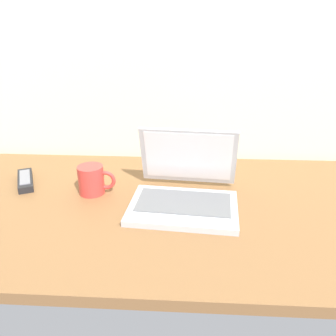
# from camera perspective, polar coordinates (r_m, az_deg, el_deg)

# --- Properties ---
(desk) EXTENTS (1.60, 0.76, 0.03)m
(desk) POSITION_cam_1_polar(r_m,az_deg,el_deg) (1.05, -2.50, -6.71)
(desk) COLOR brown
(desk) RESTS_ON ground
(laptop) EXTENTS (0.33, 0.31, 0.21)m
(laptop) POSITION_cam_1_polar(r_m,az_deg,el_deg) (1.03, 2.82, -3.48)
(laptop) COLOR #B2B5BA
(laptop) RESTS_ON desk
(coffee_mug) EXTENTS (0.12, 0.08, 0.09)m
(coffee_mug) POSITION_cam_1_polar(r_m,az_deg,el_deg) (1.11, -12.40, -1.86)
(coffee_mug) COLOR red
(coffee_mug) RESTS_ON desk
(remote_control_far) EXTENTS (0.11, 0.16, 0.02)m
(remote_control_far) POSITION_cam_1_polar(r_m,az_deg,el_deg) (1.26, -22.47, -1.86)
(remote_control_far) COLOR black
(remote_control_far) RESTS_ON desk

